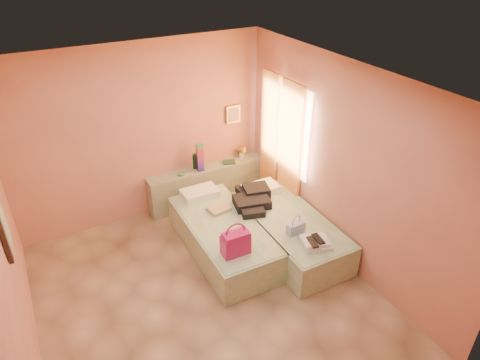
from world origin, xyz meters
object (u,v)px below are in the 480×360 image
object	(u,v)px
flower_vase	(242,151)
water_bottle	(195,161)
bed_left	(224,237)
green_book	(229,162)
blue_handbag	(296,228)
bed_right	(288,232)
towel_stack	(317,243)
headboard_ledge	(207,184)
magenta_handbag	(235,243)

from	to	relation	value
flower_vase	water_bottle	bearing A→B (deg)	178.91
bed_left	flower_vase	xyz separation A→B (m)	(1.08, 1.40, 0.52)
green_book	flower_vase	size ratio (longest dim) A/B	0.84
green_book	flower_vase	bearing A→B (deg)	36.97
blue_handbag	water_bottle	bearing A→B (deg)	103.03
bed_right	green_book	size ratio (longest dim) A/B	9.87
blue_handbag	towel_stack	distance (m)	0.37
green_book	towel_stack	bearing A→B (deg)	-67.71
bed_right	green_book	xyz separation A→B (m)	(-0.12, 1.66, 0.42)
headboard_ledge	bed_right	size ratio (longest dim) A/B	1.02
water_bottle	magenta_handbag	distance (m)	2.10
green_book	magenta_handbag	xyz separation A→B (m)	(-0.93, -1.97, 0.00)
bed_right	green_book	world-z (taller)	green_book
bed_left	green_book	size ratio (longest dim) A/B	9.87
bed_right	flower_vase	size ratio (longest dim) A/B	8.28
flower_vase	blue_handbag	distance (m)	2.11
magenta_handbag	towel_stack	bearing A→B (deg)	-18.75
headboard_ledge	flower_vase	xyz separation A→B (m)	(0.70, 0.05, 0.45)
blue_handbag	bed_right	bearing A→B (deg)	66.32
green_book	blue_handbag	distance (m)	1.99
towel_stack	magenta_handbag	bearing A→B (deg)	159.11
bed_left	blue_handbag	world-z (taller)	blue_handbag
flower_vase	magenta_handbag	xyz separation A→B (m)	(-1.23, -2.05, -0.10)
bed_right	towel_stack	xyz separation A→B (m)	(-0.04, -0.69, 0.30)
bed_left	towel_stack	size ratio (longest dim) A/B	5.71
headboard_ledge	towel_stack	distance (m)	2.45
green_book	towel_stack	xyz separation A→B (m)	(0.08, -2.35, -0.12)
flower_vase	magenta_handbag	world-z (taller)	flower_vase
bed_right	towel_stack	size ratio (longest dim) A/B	5.71
bed_right	magenta_handbag	size ratio (longest dim) A/B	5.60
magenta_handbag	flower_vase	bearing A→B (deg)	61.30
green_book	bed_right	bearing A→B (deg)	-65.49
headboard_ledge	water_bottle	world-z (taller)	water_bottle
bed_right	green_book	bearing A→B (deg)	95.01
headboard_ledge	magenta_handbag	size ratio (longest dim) A/B	5.74
bed_left	flower_vase	world-z (taller)	flower_vase
headboard_ledge	blue_handbag	xyz separation A→B (m)	(0.39, -2.03, 0.26)
water_bottle	flower_vase	bearing A→B (deg)	-1.09
bed_left	water_bottle	xyz separation A→B (m)	(0.20, 1.42, 0.53)
flower_vase	green_book	bearing A→B (deg)	-163.43
towel_stack	bed_left	bearing A→B (deg)	129.72
water_bottle	flower_vase	world-z (taller)	water_bottle
headboard_ledge	magenta_handbag	distance (m)	2.10
bed_right	towel_stack	distance (m)	0.75
water_bottle	bed_right	bearing A→B (deg)	-68.24
water_bottle	flower_vase	size ratio (longest dim) A/B	1.07
headboard_ledge	bed_right	world-z (taller)	headboard_ledge
bed_right	water_bottle	world-z (taller)	water_bottle
towel_stack	headboard_ledge	bearing A→B (deg)	101.43
bed_right	blue_handbag	world-z (taller)	blue_handbag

